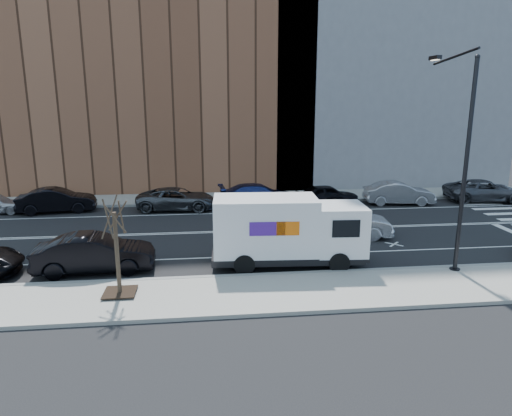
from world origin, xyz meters
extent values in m
plane|color=black|center=(0.00, 0.00, 0.00)|extent=(120.00, 120.00, 0.00)
cube|color=gray|center=(0.00, -8.80, 0.07)|extent=(44.00, 3.60, 0.15)
cube|color=gray|center=(0.00, 8.80, 0.07)|extent=(44.00, 3.60, 0.15)
cube|color=gray|center=(0.00, -7.00, 0.08)|extent=(44.00, 0.25, 0.17)
cube|color=gray|center=(0.00, 7.00, 0.08)|extent=(44.00, 0.25, 0.17)
cube|color=brown|center=(-8.00, 15.60, 11.00)|extent=(26.00, 10.00, 22.00)
cube|color=slate|center=(12.00, 15.60, 13.00)|extent=(20.00, 10.00, 26.00)
cylinder|color=black|center=(7.00, -7.40, 4.50)|extent=(0.18, 0.18, 9.00)
cylinder|color=black|center=(7.00, -7.40, 0.10)|extent=(0.44, 0.44, 0.20)
sphere|color=black|center=(7.00, -7.40, 8.95)|extent=(0.20, 0.20, 0.20)
cylinder|color=black|center=(7.00, -5.70, 9.10)|extent=(0.11, 3.49, 0.48)
cube|color=black|center=(7.00, -4.00, 9.20)|extent=(0.25, 0.80, 0.18)
cube|color=#FFF2CC|center=(7.00, -4.00, 9.10)|extent=(0.18, 0.55, 0.03)
cube|color=black|center=(-7.00, -8.40, 0.23)|extent=(1.20, 1.20, 0.04)
cylinder|color=#382B1E|center=(-7.00, -8.40, 1.75)|extent=(0.16, 0.16, 3.20)
cylinder|color=#382B1E|center=(-6.75, -8.40, 3.15)|extent=(0.06, 0.80, 1.44)
cylinder|color=#382B1E|center=(-6.92, -8.16, 3.15)|extent=(0.81, 0.31, 1.19)
cylinder|color=#382B1E|center=(-7.20, -8.25, 3.15)|extent=(0.58, 0.76, 1.50)
cylinder|color=#382B1E|center=(-7.20, -8.55, 3.15)|extent=(0.47, 0.61, 1.37)
cylinder|color=#382B1E|center=(-6.92, -8.64, 3.15)|extent=(0.72, 0.29, 1.13)
cube|color=black|center=(-0.09, -5.60, 0.49)|extent=(6.83, 2.66, 0.32)
cube|color=silver|center=(2.28, -5.74, 1.68)|extent=(2.29, 2.45, 2.16)
cube|color=black|center=(3.38, -5.80, 2.00)|extent=(0.18, 2.00, 1.03)
cube|color=black|center=(2.21, -6.91, 2.00)|extent=(1.19, 0.11, 0.76)
cube|color=black|center=(2.35, -4.56, 2.00)|extent=(1.19, 0.11, 0.76)
cube|color=black|center=(3.34, -5.80, 0.59)|extent=(0.29, 2.17, 0.38)
cube|color=silver|center=(-1.07, -5.54, 1.89)|extent=(4.67, 2.64, 2.49)
cube|color=#47198C|center=(-1.14, -6.75, 2.05)|extent=(1.51, 0.11, 0.59)
cube|color=orange|center=(-0.27, -6.80, 2.05)|extent=(0.97, 0.08, 0.59)
cube|color=#47198C|center=(-1.00, -4.33, 2.05)|extent=(1.51, 0.11, 0.59)
cube|color=orange|center=(-0.13, -4.38, 2.05)|extent=(0.97, 0.08, 0.59)
cylinder|color=black|center=(2.00, -6.81, 0.45)|extent=(0.92, 0.35, 0.91)
cylinder|color=black|center=(2.13, -4.65, 0.45)|extent=(0.92, 0.35, 0.91)
cylinder|color=black|center=(-2.10, -6.57, 0.45)|extent=(0.92, 0.35, 0.91)
cylinder|color=black|center=(-1.98, -4.41, 0.45)|extent=(0.92, 0.35, 0.91)
imported|color=black|center=(-13.50, 5.88, 0.81)|extent=(5.12, 2.39, 1.62)
imported|color=#45484C|center=(-5.60, 5.71, 0.75)|extent=(5.58, 2.90, 1.50)
imported|color=navy|center=(0.00, 6.02, 0.80)|extent=(5.67, 2.65, 1.60)
imported|color=black|center=(4.83, 5.72, 0.76)|extent=(4.62, 2.25, 1.52)
imported|color=#A09FA4|center=(10.06, 5.62, 0.80)|extent=(5.03, 2.24, 1.60)
imported|color=#46474D|center=(16.78, 5.86, 0.79)|extent=(5.97, 3.34, 1.58)
imported|color=silver|center=(3.80, -1.73, 0.82)|extent=(5.18, 2.37, 1.65)
imported|color=black|center=(-8.52, -5.52, 0.83)|extent=(5.15, 2.05, 1.67)
camera|label=1|loc=(-3.68, -24.93, 7.35)|focal=32.00mm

